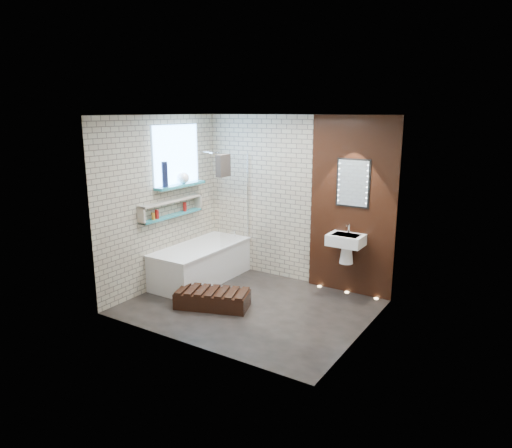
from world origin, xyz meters
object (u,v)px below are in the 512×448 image
Objects in this scene: washbasin at (346,244)px; walnut_step at (213,299)px; bath_screen at (235,200)px; led_mirror at (353,183)px; bathtub at (201,263)px.

walnut_step is (-1.38, -1.37, -0.68)m from washbasin.
bath_screen reaches higher than walnut_step.
bath_screen is at bearing -169.34° from led_mirror.
washbasin is 0.83× the size of led_mirror.
washbasin is at bearing 16.01° from bathtub.
bathtub is at bearing -163.99° from washbasin.
bath_screen is 2.41× the size of washbasin.
bath_screen is 1.73m from walnut_step.
led_mirror reaches higher than bath_screen.
led_mirror is (0.00, 0.16, 0.86)m from washbasin.
led_mirror is 0.70× the size of walnut_step.
bath_screen is at bearing -174.22° from washbasin.
led_mirror is at bearing 19.78° from bathtub.
led_mirror is (2.17, 0.78, 1.36)m from bathtub.
bath_screen is (0.35, 0.44, 0.99)m from bathtub.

